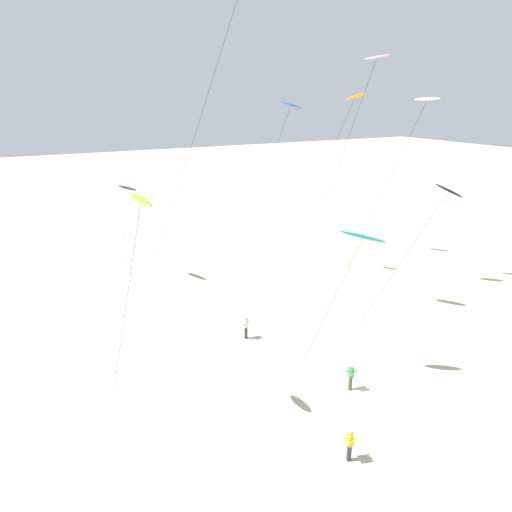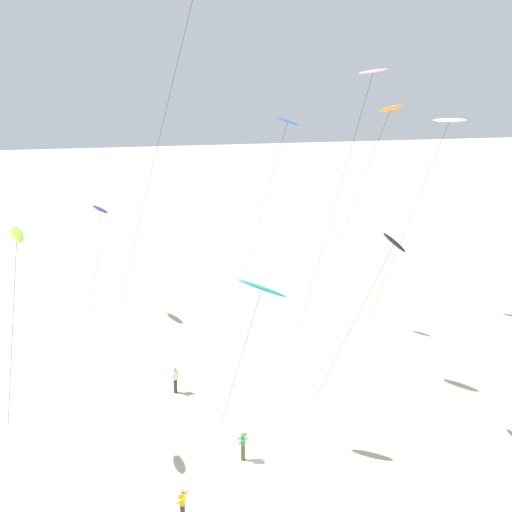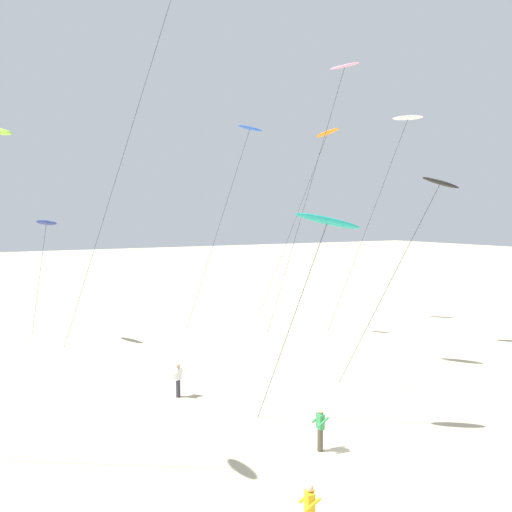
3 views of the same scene
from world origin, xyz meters
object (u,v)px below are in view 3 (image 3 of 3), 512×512
at_px(kite_orange, 326,136).
at_px(kite_flyer_nearest, 178,379).
at_px(kite_teal, 327,223).
at_px(kite_flyer_furthest, 320,428).
at_px(kite_pink, 343,74).
at_px(kite_flyer_middle, 310,512).
at_px(kite_blue, 248,135).
at_px(kite_navy, 46,223).
at_px(kite_white, 406,123).
at_px(kite_black, 438,187).

relative_size(kite_orange, kite_flyer_nearest, 9.85).
relative_size(kite_teal, kite_flyer_furthest, 5.52).
xyz_separation_m(kite_pink, kite_teal, (-9.36, -10.81, -9.73)).
bearing_deg(kite_flyer_middle, kite_teal, 49.88).
relative_size(kite_pink, kite_flyer_middle, 11.47).
bearing_deg(kite_orange, kite_blue, -167.83).
height_order(kite_flyer_nearest, kite_flyer_furthest, same).
distance_m(kite_pink, kite_navy, 22.70).
relative_size(kite_navy, kite_flyer_furthest, 5.25).
bearing_deg(kite_navy, kite_flyer_furthest, -73.49).
bearing_deg(kite_white, kite_flyer_nearest, -170.05).
bearing_deg(kite_flyer_middle, kite_flyer_nearest, 86.07).
relative_size(kite_white, kite_flyer_nearest, 9.62).
xyz_separation_m(kite_teal, kite_flyer_middle, (-4.74, -5.63, -7.76)).
height_order(kite_white, kite_flyer_nearest, kite_white).
relative_size(kite_blue, kite_white, 0.98).
distance_m(kite_pink, kite_flyer_furthest, 23.78).
height_order(kite_navy, kite_teal, kite_teal).
bearing_deg(kite_teal, kite_white, 34.71).
bearing_deg(kite_flyer_furthest, kite_white, 35.93).
distance_m(kite_pink, kite_blue, 7.91).
bearing_deg(kite_white, kite_blue, 143.76).
xyz_separation_m(kite_orange, kite_black, (-6.69, -17.78, -5.35)).
bearing_deg(kite_black, kite_flyer_nearest, 151.05).
relative_size(kite_white, kite_flyer_furthest, 9.62).
bearing_deg(kite_orange, kite_white, -86.07).
relative_size(kite_pink, kite_teal, 2.08).
relative_size(kite_pink, kite_white, 1.19).
bearing_deg(kite_navy, kite_teal, -69.61).
relative_size(kite_pink, kite_blue, 1.22).
bearing_deg(kite_navy, kite_orange, -8.05).
xyz_separation_m(kite_pink, kite_blue, (-4.04, 5.81, -3.53)).
distance_m(kite_teal, kite_flyer_nearest, 11.01).
xyz_separation_m(kite_orange, kite_flyer_furthest, (-15.04, -19.80, -14.78)).
bearing_deg(kite_flyer_furthest, kite_flyer_nearest, 108.20).
relative_size(kite_orange, kite_teal, 1.78).
height_order(kite_navy, kite_orange, kite_orange).
relative_size(kite_navy, kite_flyer_nearest, 5.25).
bearing_deg(kite_flyer_nearest, kite_blue, 46.95).
xyz_separation_m(kite_blue, kite_flyer_furthest, (-6.54, -17.97, -13.96)).
bearing_deg(kite_orange, kite_black, -110.62).
relative_size(kite_orange, kite_flyer_furthest, 9.85).
xyz_separation_m(kite_navy, kite_white, (22.40, -11.57, 7.05)).
xyz_separation_m(kite_flyer_nearest, kite_flyer_furthest, (2.67, -8.11, 0.00)).
xyz_separation_m(kite_navy, kite_black, (15.13, -20.87, 1.88)).
xyz_separation_m(kite_flyer_nearest, kite_flyer_middle, (-0.85, -12.39, 0.00)).
xyz_separation_m(kite_navy, kite_flyer_furthest, (6.78, -22.89, -7.56)).
height_order(kite_pink, kite_orange, kite_pink).
xyz_separation_m(kite_blue, kite_flyer_middle, (-10.06, -22.25, -13.96)).
xyz_separation_m(kite_navy, kite_teal, (8.01, -21.54, 0.20)).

